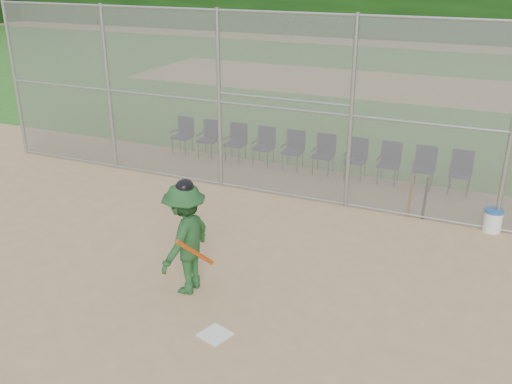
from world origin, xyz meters
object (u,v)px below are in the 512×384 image
at_px(chair_0, 182,136).
at_px(water_cooler, 493,220).
at_px(home_plate, 215,334).
at_px(batter_at_plate, 185,238).

bearing_deg(chair_0, water_cooler, -12.49).
height_order(home_plate, chair_0, chair_0).
xyz_separation_m(home_plate, batter_at_plate, (-0.96, 0.90, 0.91)).
bearing_deg(home_plate, chair_0, 123.78).
bearing_deg(batter_at_plate, chair_0, 121.34).
bearing_deg(batter_at_plate, home_plate, -43.05).
height_order(batter_at_plate, water_cooler, batter_at_plate).
bearing_deg(home_plate, water_cooler, 56.67).
height_order(water_cooler, chair_0, chair_0).
relative_size(batter_at_plate, water_cooler, 4.18).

